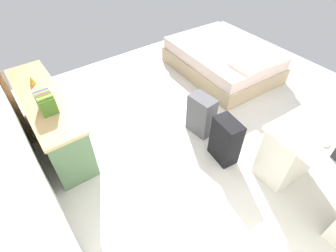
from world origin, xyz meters
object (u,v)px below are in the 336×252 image
at_px(credenza, 51,119).
at_px(suitcase_black, 225,141).
at_px(computer_mouse, 327,144).
at_px(figurine_small, 32,80).
at_px(bed, 223,60).
at_px(suitcase_spare_grey, 201,115).
at_px(desk, 329,180).

height_order(credenza, suitcase_black, credenza).
bearing_deg(credenza, suitcase_black, -133.69).
distance_m(credenza, computer_mouse, 3.21).
bearing_deg(figurine_small, bed, -96.88).
xyz_separation_m(suitcase_black, suitcase_spare_grey, (0.55, -0.08, -0.01)).
xyz_separation_m(credenza, computer_mouse, (-2.45, -2.04, 0.40)).
bearing_deg(computer_mouse, suitcase_black, 27.51).
height_order(desk, suitcase_black, desk).
height_order(suitcase_spare_grey, computer_mouse, computer_mouse).
height_order(suitcase_black, computer_mouse, computer_mouse).
relative_size(suitcase_spare_grey, computer_mouse, 5.89).
xyz_separation_m(desk, credenza, (2.64, 2.03, -0.02)).
bearing_deg(suitcase_black, suitcase_spare_grey, -1.49).
height_order(suitcase_spare_grey, figurine_small, figurine_small).
height_order(credenza, figurine_small, figurine_small).
distance_m(computer_mouse, figurine_small, 3.44).
bearing_deg(figurine_small, credenza, -179.73).
bearing_deg(computer_mouse, figurine_small, 39.42).
relative_size(desk, credenza, 0.82).
height_order(bed, figurine_small, figurine_small).
height_order(desk, suitcase_spare_grey, desk).
bearing_deg(bed, desk, 157.95).
xyz_separation_m(credenza, bed, (-0.05, -3.08, -0.13)).
relative_size(credenza, suitcase_spare_grey, 3.06).
relative_size(suitcase_spare_grey, figurine_small, 5.35).
bearing_deg(figurine_small, suitcase_spare_grey, -127.98).
relative_size(suitcase_black, computer_mouse, 6.15).
relative_size(bed, figurine_small, 17.83).
bearing_deg(figurine_small, suitcase_black, -139.09).
xyz_separation_m(bed, suitcase_black, (-1.52, 1.45, 0.06)).
distance_m(suitcase_black, computer_mouse, 1.08).
bearing_deg(suitcase_spare_grey, figurine_small, 46.21).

